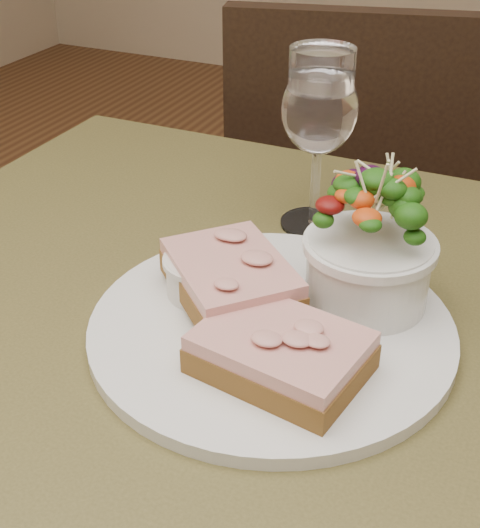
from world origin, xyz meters
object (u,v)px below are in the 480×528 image
at_px(cafe_table, 225,421).
at_px(wine_glass, 319,115).
at_px(dinner_plate, 271,328).
at_px(sandwich_front, 281,353).
at_px(salad_bowl, 371,242).
at_px(chair_far, 350,307).
at_px(sandwich_back, 230,277).
at_px(ramekin, 205,273).

distance_m(cafe_table, wine_glass, 0.31).
distance_m(dinner_plate, wine_glass, 0.23).
height_order(sandwich_front, salad_bowl, salad_bowl).
relative_size(chair_far, sandwich_back, 5.97).
distance_m(dinner_plate, sandwich_front, 0.07).
distance_m(dinner_plate, salad_bowl, 0.11).
bearing_deg(salad_bowl, sandwich_front, -105.24).
relative_size(dinner_plate, wine_glass, 1.76).
bearing_deg(chair_far, salad_bowl, 91.52).
relative_size(sandwich_back, wine_glass, 0.86).
bearing_deg(wine_glass, salad_bowl, -54.64).
bearing_deg(ramekin, salad_bowl, 19.08).
distance_m(chair_far, sandwich_front, 0.92).
height_order(salad_bowl, wine_glass, wine_glass).
xyz_separation_m(chair_far, dinner_plate, (0.11, -0.71, 0.46)).
distance_m(sandwich_front, sandwich_back, 0.10).
distance_m(cafe_table, chair_far, 0.81).
bearing_deg(cafe_table, wine_glass, 89.03).
xyz_separation_m(sandwich_back, salad_bowl, (0.11, 0.05, 0.03)).
bearing_deg(ramekin, chair_far, 93.59).
relative_size(sandwich_front, wine_glass, 0.78).
xyz_separation_m(sandwich_front, wine_glass, (-0.06, 0.25, 0.09)).
xyz_separation_m(dinner_plate, sandwich_front, (0.03, -0.05, 0.02)).
bearing_deg(sandwich_back, wine_glass, 129.58).
xyz_separation_m(cafe_table, chair_far, (-0.08, 0.73, -0.36)).
distance_m(sandwich_front, ramekin, 0.12).
relative_size(cafe_table, salad_bowl, 6.30).
bearing_deg(sandwich_front, salad_bowl, 84.34).
bearing_deg(cafe_table, ramekin, 135.60).
height_order(chair_far, sandwich_back, chair_far).
xyz_separation_m(sandwich_front, salad_bowl, (0.03, 0.12, 0.04)).
bearing_deg(chair_far, ramekin, 79.85).
relative_size(chair_far, sandwich_front, 6.60).
distance_m(chair_far, dinner_plate, 0.86).
distance_m(cafe_table, ramekin, 0.14).
height_order(cafe_table, salad_bowl, salad_bowl).
xyz_separation_m(cafe_table, wine_glass, (0.00, 0.21, 0.22)).
bearing_deg(sandwich_front, sandwich_back, 146.92).
bearing_deg(sandwich_front, cafe_table, 159.53).
distance_m(sandwich_front, wine_glass, 0.28).
xyz_separation_m(dinner_plate, wine_glass, (-0.03, 0.20, 0.12)).
height_order(chair_far, salad_bowl, chair_far).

